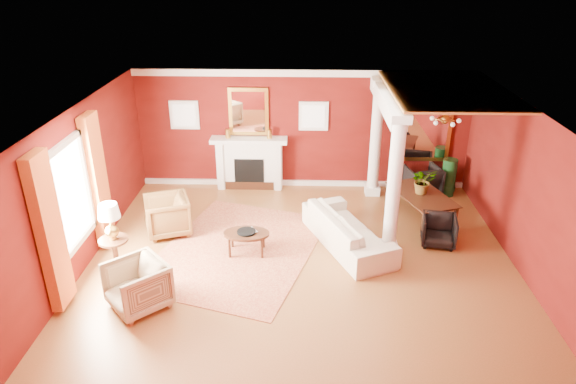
{
  "coord_description": "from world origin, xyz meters",
  "views": [
    {
      "loc": [
        0.01,
        -8.39,
        5.29
      ],
      "look_at": [
        -0.27,
        0.54,
        1.15
      ],
      "focal_mm": 32.0,
      "sensor_mm": 36.0,
      "label": 1
    }
  ],
  "objects_px": {
    "armchair_stripe": "(137,284)",
    "coffee_table": "(246,235)",
    "sofa": "(348,224)",
    "side_table": "(111,227)",
    "armchair_leopard": "(167,214)",
    "dining_table": "(422,199)"
  },
  "relations": [
    {
      "from": "dining_table",
      "to": "coffee_table",
      "type": "bearing_deg",
      "value": 94.01
    },
    {
      "from": "dining_table",
      "to": "armchair_stripe",
      "type": "bearing_deg",
      "value": 102.81
    },
    {
      "from": "coffee_table",
      "to": "armchair_stripe",
      "type": "bearing_deg",
      "value": -132.73
    },
    {
      "from": "coffee_table",
      "to": "dining_table",
      "type": "height_order",
      "value": "dining_table"
    },
    {
      "from": "armchair_stripe",
      "to": "dining_table",
      "type": "bearing_deg",
      "value": 79.87
    },
    {
      "from": "armchair_stripe",
      "to": "coffee_table",
      "type": "bearing_deg",
      "value": 94.99
    },
    {
      "from": "armchair_leopard",
      "to": "coffee_table",
      "type": "distance_m",
      "value": 1.88
    },
    {
      "from": "sofa",
      "to": "armchair_leopard",
      "type": "xyz_separation_m",
      "value": [
        -3.7,
        0.39,
        -0.02
      ]
    },
    {
      "from": "armchair_stripe",
      "to": "coffee_table",
      "type": "height_order",
      "value": "armchair_stripe"
    },
    {
      "from": "coffee_table",
      "to": "side_table",
      "type": "relative_size",
      "value": 0.67
    },
    {
      "from": "armchair_stripe",
      "to": "dining_table",
      "type": "height_order",
      "value": "dining_table"
    },
    {
      "from": "armchair_stripe",
      "to": "side_table",
      "type": "xyz_separation_m",
      "value": [
        -0.75,
        1.11,
        0.42
      ]
    },
    {
      "from": "coffee_table",
      "to": "dining_table",
      "type": "distance_m",
      "value": 4.01
    },
    {
      "from": "sofa",
      "to": "dining_table",
      "type": "bearing_deg",
      "value": -77.97
    },
    {
      "from": "sofa",
      "to": "armchair_leopard",
      "type": "bearing_deg",
      "value": 60.11
    },
    {
      "from": "side_table",
      "to": "dining_table",
      "type": "distance_m",
      "value": 6.44
    },
    {
      "from": "armchair_leopard",
      "to": "armchair_stripe",
      "type": "relative_size",
      "value": 1.0
    },
    {
      "from": "armchair_leopard",
      "to": "dining_table",
      "type": "xyz_separation_m",
      "value": [
        5.4,
        0.84,
        0.02
      ]
    },
    {
      "from": "armchair_leopard",
      "to": "dining_table",
      "type": "bearing_deg",
      "value": 79.07
    },
    {
      "from": "sofa",
      "to": "side_table",
      "type": "xyz_separation_m",
      "value": [
        -4.33,
        -0.98,
        0.4
      ]
    },
    {
      "from": "armchair_stripe",
      "to": "coffee_table",
      "type": "distance_m",
      "value": 2.35
    },
    {
      "from": "sofa",
      "to": "coffee_table",
      "type": "height_order",
      "value": "sofa"
    }
  ]
}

